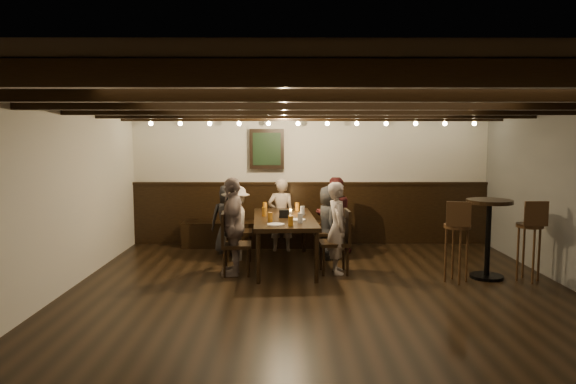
{
  "coord_description": "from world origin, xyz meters",
  "views": [
    {
      "loc": [
        -0.44,
        -5.9,
        1.94
      ],
      "look_at": [
        -0.42,
        1.3,
        1.19
      ],
      "focal_mm": 32.0,
      "sensor_mm": 36.0,
      "label": 1
    }
  ],
  "objects_px": {
    "chair_left_near": "(238,242)",
    "chair_right_far": "(335,254)",
    "dining_table": "(284,221)",
    "chair_right_near": "(327,242)",
    "chair_left_far": "(235,255)",
    "bar_stool_left": "(456,252)",
    "person_bench_left": "(228,219)",
    "person_bench_right": "(334,215)",
    "person_right_far": "(338,228)",
    "person_bench_centre": "(281,215)",
    "person_left_far": "(233,226)",
    "high_top_table": "(488,227)",
    "bar_stool_right": "(529,251)",
    "person_left_near": "(236,222)",
    "person_right_near": "(329,222)"
  },
  "relations": [
    {
      "from": "person_right_far",
      "to": "person_bench_centre",
      "type": "bearing_deg",
      "value": 26.57
    },
    {
      "from": "person_right_far",
      "to": "person_right_near",
      "type": "bearing_deg",
      "value": 0.0
    },
    {
      "from": "chair_right_far",
      "to": "person_bench_right",
      "type": "bearing_deg",
      "value": -7.62
    },
    {
      "from": "person_bench_right",
      "to": "bar_stool_left",
      "type": "relative_size",
      "value": 1.15
    },
    {
      "from": "dining_table",
      "to": "person_left_far",
      "type": "xyz_separation_m",
      "value": [
        -0.72,
        -0.49,
        0.01
      ]
    },
    {
      "from": "chair_left_far",
      "to": "bar_stool_left",
      "type": "height_order",
      "value": "bar_stool_left"
    },
    {
      "from": "person_left_near",
      "to": "person_bench_right",
      "type": "bearing_deg",
      "value": 105.26
    },
    {
      "from": "chair_left_near",
      "to": "chair_right_far",
      "type": "relative_size",
      "value": 1.02
    },
    {
      "from": "chair_right_near",
      "to": "high_top_table",
      "type": "xyz_separation_m",
      "value": [
        2.14,
        -1.18,
        0.46
      ]
    },
    {
      "from": "person_bench_left",
      "to": "person_left_far",
      "type": "relative_size",
      "value": 0.84
    },
    {
      "from": "chair_right_far",
      "to": "bar_stool_left",
      "type": "bearing_deg",
      "value": -110.26
    },
    {
      "from": "dining_table",
      "to": "person_bench_right",
      "type": "xyz_separation_m",
      "value": [
        0.85,
        0.95,
        -0.05
      ]
    },
    {
      "from": "chair_right_far",
      "to": "dining_table",
      "type": "bearing_deg",
      "value": 57.97
    },
    {
      "from": "chair_right_near",
      "to": "person_right_far",
      "type": "relative_size",
      "value": 0.66
    },
    {
      "from": "person_bench_left",
      "to": "bar_stool_left",
      "type": "bearing_deg",
      "value": 148.79
    },
    {
      "from": "person_bench_right",
      "to": "bar_stool_left",
      "type": "distance_m",
      "value": 2.38
    },
    {
      "from": "chair_left_far",
      "to": "person_right_near",
      "type": "bearing_deg",
      "value": 121.5
    },
    {
      "from": "dining_table",
      "to": "bar_stool_left",
      "type": "distance_m",
      "value": 2.51
    },
    {
      "from": "dining_table",
      "to": "chair_left_near",
      "type": "xyz_separation_m",
      "value": [
        -0.74,
        0.41,
        -0.4
      ]
    },
    {
      "from": "person_bench_left",
      "to": "person_left_far",
      "type": "distance_m",
      "value": 1.36
    },
    {
      "from": "person_left_near",
      "to": "chair_right_near",
      "type": "bearing_deg",
      "value": 90.0
    },
    {
      "from": "chair_right_far",
      "to": "bar_stool_right",
      "type": "distance_m",
      "value": 2.63
    },
    {
      "from": "chair_right_near",
      "to": "chair_right_far",
      "type": "bearing_deg",
      "value": -179.94
    },
    {
      "from": "person_bench_centre",
      "to": "person_bench_right",
      "type": "distance_m",
      "value": 0.91
    },
    {
      "from": "person_left_far",
      "to": "chair_left_near",
      "type": "bearing_deg",
      "value": 178.08
    },
    {
      "from": "chair_left_near",
      "to": "person_right_far",
      "type": "bearing_deg",
      "value": 58.52
    },
    {
      "from": "person_left_far",
      "to": "high_top_table",
      "type": "relative_size",
      "value": 1.27
    },
    {
      "from": "person_right_near",
      "to": "person_right_far",
      "type": "relative_size",
      "value": 0.9
    },
    {
      "from": "person_bench_centre",
      "to": "high_top_table",
      "type": "relative_size",
      "value": 1.14
    },
    {
      "from": "dining_table",
      "to": "chair_right_near",
      "type": "height_order",
      "value": "chair_right_near"
    },
    {
      "from": "chair_right_far",
      "to": "high_top_table",
      "type": "height_order",
      "value": "high_top_table"
    },
    {
      "from": "chair_right_far",
      "to": "person_right_near",
      "type": "bearing_deg",
      "value": -1.95
    },
    {
      "from": "dining_table",
      "to": "chair_right_near",
      "type": "xyz_separation_m",
      "value": [
        0.69,
        0.49,
        -0.42
      ]
    },
    {
      "from": "dining_table",
      "to": "chair_left_near",
      "type": "distance_m",
      "value": 0.94
    },
    {
      "from": "person_bench_left",
      "to": "chair_right_near",
      "type": "bearing_deg",
      "value": 164.46
    },
    {
      "from": "person_left_near",
      "to": "person_left_far",
      "type": "xyz_separation_m",
      "value": [
        0.05,
        -0.9,
        0.1
      ]
    },
    {
      "from": "dining_table",
      "to": "chair_left_near",
      "type": "relative_size",
      "value": 2.18
    },
    {
      "from": "chair_left_far",
      "to": "bar_stool_right",
      "type": "distance_m",
      "value": 4.04
    },
    {
      "from": "person_bench_centre",
      "to": "person_right_near",
      "type": "distance_m",
      "value": 0.96
    },
    {
      "from": "chair_left_near",
      "to": "person_bench_right",
      "type": "relative_size",
      "value": 0.73
    },
    {
      "from": "person_bench_right",
      "to": "chair_left_near",
      "type": "bearing_deg",
      "value": 15.53
    },
    {
      "from": "person_bench_right",
      "to": "high_top_table",
      "type": "bearing_deg",
      "value": 137.25
    },
    {
      "from": "person_right_far",
      "to": "person_bench_left",
      "type": "bearing_deg",
      "value": 50.71
    },
    {
      "from": "person_right_near",
      "to": "person_bench_centre",
      "type": "bearing_deg",
      "value": 51.34
    },
    {
      "from": "chair_right_near",
      "to": "high_top_table",
      "type": "relative_size",
      "value": 0.8
    },
    {
      "from": "chair_right_far",
      "to": "person_bench_left",
      "type": "bearing_deg",
      "value": 50.18
    },
    {
      "from": "bar_stool_left",
      "to": "person_left_far",
      "type": "bearing_deg",
      "value": -173.01
    },
    {
      "from": "dining_table",
      "to": "chair_left_far",
      "type": "height_order",
      "value": "chair_left_far"
    },
    {
      "from": "person_left_near",
      "to": "person_right_near",
      "type": "xyz_separation_m",
      "value": [
        1.5,
        0.08,
        -0.01
      ]
    },
    {
      "from": "person_bench_left",
      "to": "person_bench_right",
      "type": "relative_size",
      "value": 0.92
    }
  ]
}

